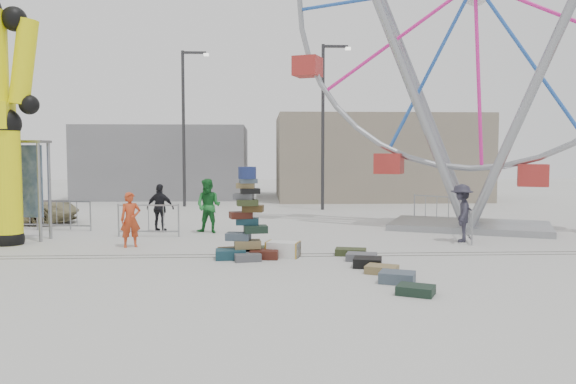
{
  "coord_description": "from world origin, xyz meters",
  "views": [
    {
      "loc": [
        0.06,
        -14.28,
        2.78
      ],
      "look_at": [
        0.78,
        1.52,
        1.68
      ],
      "focal_mm": 35.0,
      "sensor_mm": 36.0,
      "label": 1
    }
  ],
  "objects_px": {
    "barricade_wheel_front": "(468,223)",
    "parked_suv": "(19,208)",
    "barricade_dummy_c": "(149,220)",
    "pedestrian_green": "(209,206)",
    "lamp_post_right": "(325,118)",
    "ferris_wheel": "(474,15)",
    "suitcase_tower": "(247,232)",
    "lamp_post_left": "(185,120)",
    "steamer_trunk": "(283,249)",
    "pedestrian_red": "(131,220)",
    "barricade_dummy_a": "(43,214)",
    "pedestrian_black": "(160,208)",
    "pedestrian_grey": "(462,213)",
    "barricade_wheel_back": "(437,209)",
    "barricade_dummy_b": "(64,215)"
  },
  "relations": [
    {
      "from": "lamp_post_right",
      "to": "pedestrian_red",
      "type": "height_order",
      "value": "lamp_post_right"
    },
    {
      "from": "lamp_post_right",
      "to": "suitcase_tower",
      "type": "height_order",
      "value": "lamp_post_right"
    },
    {
      "from": "lamp_post_left",
      "to": "barricade_dummy_a",
      "type": "xyz_separation_m",
      "value": [
        -4.02,
        -8.6,
        -3.93
      ]
    },
    {
      "from": "steamer_trunk",
      "to": "pedestrian_red",
      "type": "height_order",
      "value": "pedestrian_red"
    },
    {
      "from": "barricade_wheel_front",
      "to": "pedestrian_black",
      "type": "height_order",
      "value": "pedestrian_black"
    },
    {
      "from": "ferris_wheel",
      "to": "barricade_dummy_a",
      "type": "distance_m",
      "value": 17.16
    },
    {
      "from": "lamp_post_left",
      "to": "lamp_post_right",
      "type": "bearing_deg",
      "value": -15.95
    },
    {
      "from": "barricade_wheel_back",
      "to": "pedestrian_grey",
      "type": "xyz_separation_m",
      "value": [
        -0.73,
        -4.81,
        0.36
      ]
    },
    {
      "from": "parked_suv",
      "to": "pedestrian_black",
      "type": "bearing_deg",
      "value": -110.57
    },
    {
      "from": "steamer_trunk",
      "to": "ferris_wheel",
      "type": "bearing_deg",
      "value": 54.43
    },
    {
      "from": "lamp_post_left",
      "to": "suitcase_tower",
      "type": "xyz_separation_m",
      "value": [
        3.56,
        -14.45,
        -3.81
      ]
    },
    {
      "from": "barricade_wheel_front",
      "to": "pedestrian_black",
      "type": "xyz_separation_m",
      "value": [
        -10.13,
        2.36,
        0.3
      ]
    },
    {
      "from": "steamer_trunk",
      "to": "barricade_dummy_a",
      "type": "height_order",
      "value": "barricade_dummy_a"
    },
    {
      "from": "lamp_post_left",
      "to": "pedestrian_black",
      "type": "xyz_separation_m",
      "value": [
        0.37,
        -9.46,
        -3.63
      ]
    },
    {
      "from": "barricade_dummy_b",
      "to": "parked_suv",
      "type": "xyz_separation_m",
      "value": [
        -2.45,
        2.09,
        0.07
      ]
    },
    {
      "from": "barricade_wheel_back",
      "to": "pedestrian_black",
      "type": "relative_size",
      "value": 1.18
    },
    {
      "from": "steamer_trunk",
      "to": "barricade_wheel_front",
      "type": "xyz_separation_m",
      "value": [
        5.99,
        2.6,
        0.35
      ]
    },
    {
      "from": "suitcase_tower",
      "to": "barricade_dummy_c",
      "type": "bearing_deg",
      "value": 129.96
    },
    {
      "from": "ferris_wheel",
      "to": "parked_suv",
      "type": "xyz_separation_m",
      "value": [
        -17.18,
        2.28,
        -7.1
      ]
    },
    {
      "from": "lamp_post_right",
      "to": "pedestrian_green",
      "type": "distance_m",
      "value": 9.85
    },
    {
      "from": "suitcase_tower",
      "to": "ferris_wheel",
      "type": "bearing_deg",
      "value": 32.35
    },
    {
      "from": "barricade_wheel_back",
      "to": "parked_suv",
      "type": "distance_m",
      "value": 16.54
    },
    {
      "from": "suitcase_tower",
      "to": "pedestrian_green",
      "type": "distance_m",
      "value": 4.92
    },
    {
      "from": "pedestrian_grey",
      "to": "pedestrian_red",
      "type": "bearing_deg",
      "value": -68.19
    },
    {
      "from": "barricade_dummy_c",
      "to": "pedestrian_green",
      "type": "distance_m",
      "value": 2.12
    },
    {
      "from": "barricade_dummy_a",
      "to": "parked_suv",
      "type": "relative_size",
      "value": 0.44
    },
    {
      "from": "steamer_trunk",
      "to": "barricade_dummy_c",
      "type": "distance_m",
      "value": 5.79
    },
    {
      "from": "barricade_wheel_front",
      "to": "barricade_dummy_c",
      "type": "bearing_deg",
      "value": 96.43
    },
    {
      "from": "lamp_post_left",
      "to": "steamer_trunk",
      "type": "distance_m",
      "value": 15.7
    },
    {
      "from": "suitcase_tower",
      "to": "steamer_trunk",
      "type": "height_order",
      "value": "suitcase_tower"
    },
    {
      "from": "pedestrian_green",
      "to": "barricade_wheel_back",
      "type": "bearing_deg",
      "value": 35.64
    },
    {
      "from": "barricade_dummy_b",
      "to": "pedestrian_grey",
      "type": "distance_m",
      "value": 13.72
    },
    {
      "from": "suitcase_tower",
      "to": "barricade_wheel_front",
      "type": "height_order",
      "value": "suitcase_tower"
    },
    {
      "from": "lamp_post_right",
      "to": "ferris_wheel",
      "type": "xyz_separation_m",
      "value": [
        4.56,
        -7.14,
        3.24
      ]
    },
    {
      "from": "ferris_wheel",
      "to": "barricade_wheel_front",
      "type": "xyz_separation_m",
      "value": [
        -1.07,
        -2.68,
        -7.18
      ]
    },
    {
      "from": "pedestrian_grey",
      "to": "barricade_wheel_back",
      "type": "bearing_deg",
      "value": -169.86
    },
    {
      "from": "barricade_dummy_b",
      "to": "barricade_wheel_front",
      "type": "distance_m",
      "value": 13.96
    },
    {
      "from": "pedestrian_green",
      "to": "steamer_trunk",
      "type": "bearing_deg",
      "value": -42.49
    },
    {
      "from": "lamp_post_right",
      "to": "pedestrian_grey",
      "type": "xyz_separation_m",
      "value": [
        3.19,
        -10.11,
        -3.57
      ]
    },
    {
      "from": "suitcase_tower",
      "to": "pedestrian_black",
      "type": "xyz_separation_m",
      "value": [
        -3.19,
        5.0,
        0.17
      ]
    },
    {
      "from": "lamp_post_left",
      "to": "ferris_wheel",
      "type": "relative_size",
      "value": 0.51
    },
    {
      "from": "barricade_wheel_back",
      "to": "pedestrian_green",
      "type": "relative_size",
      "value": 1.06
    },
    {
      "from": "pedestrian_grey",
      "to": "parked_suv",
      "type": "xyz_separation_m",
      "value": [
        -15.8,
        5.25,
        -0.28
      ]
    },
    {
      "from": "ferris_wheel",
      "to": "pedestrian_red",
      "type": "height_order",
      "value": "ferris_wheel"
    },
    {
      "from": "barricade_wheel_front",
      "to": "parked_suv",
      "type": "xyz_separation_m",
      "value": [
        -16.11,
        4.96,
        0.07
      ]
    },
    {
      "from": "ferris_wheel",
      "to": "pedestrian_grey",
      "type": "height_order",
      "value": "ferris_wheel"
    },
    {
      "from": "lamp_post_right",
      "to": "pedestrian_grey",
      "type": "bearing_deg",
      "value": -72.49
    },
    {
      "from": "pedestrian_green",
      "to": "pedestrian_grey",
      "type": "xyz_separation_m",
      "value": [
        8.1,
        -2.34,
        -0.04
      ]
    },
    {
      "from": "barricade_dummy_a",
      "to": "barricade_wheel_front",
      "type": "xyz_separation_m",
      "value": [
        14.52,
        -3.22,
        0.0
      ]
    },
    {
      "from": "barricade_dummy_b",
      "to": "parked_suv",
      "type": "distance_m",
      "value": 3.22
    }
  ]
}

